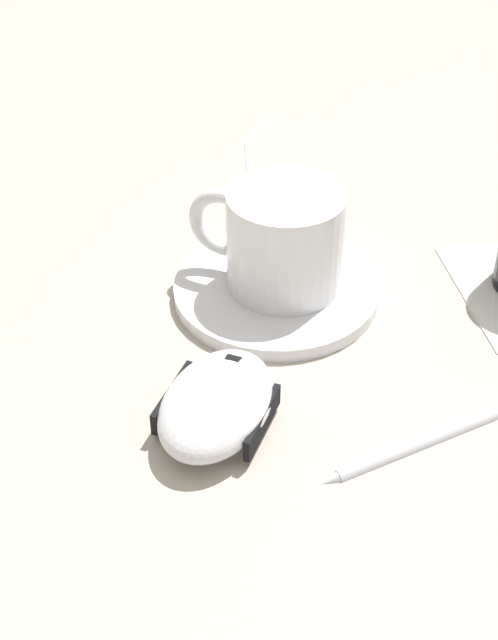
{
  "coord_description": "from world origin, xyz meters",
  "views": [
    {
      "loc": [
        0.08,
        -0.48,
        0.39
      ],
      "look_at": [
        -0.07,
        -0.05,
        0.03
      ],
      "focal_mm": 50.0,
      "sensor_mm": 36.0,
      "label": 1
    }
  ],
  "objects_px": {
    "computer_mouse": "(217,404)",
    "coffee_cup": "(282,239)",
    "pen": "(427,437)",
    "saucer": "(276,291)"
  },
  "relations": [
    {
      "from": "computer_mouse",
      "to": "pen",
      "type": "relative_size",
      "value": 0.9
    },
    {
      "from": "saucer",
      "to": "computer_mouse",
      "type": "bearing_deg",
      "value": -87.52
    },
    {
      "from": "coffee_cup",
      "to": "computer_mouse",
      "type": "height_order",
      "value": "coffee_cup"
    },
    {
      "from": "computer_mouse",
      "to": "saucer",
      "type": "bearing_deg",
      "value": 92.48
    },
    {
      "from": "saucer",
      "to": "pen",
      "type": "xyz_separation_m",
      "value": [
        0.13,
        -0.11,
        -0.0
      ]
    },
    {
      "from": "saucer",
      "to": "coffee_cup",
      "type": "bearing_deg",
      "value": 67.33
    },
    {
      "from": "coffee_cup",
      "to": "computer_mouse",
      "type": "relative_size",
      "value": 1.15
    },
    {
      "from": "computer_mouse",
      "to": "pen",
      "type": "xyz_separation_m",
      "value": [
        0.12,
        0.03,
        -0.01
      ]
    },
    {
      "from": "saucer",
      "to": "coffee_cup",
      "type": "height_order",
      "value": "coffee_cup"
    },
    {
      "from": "computer_mouse",
      "to": "coffee_cup",
      "type": "bearing_deg",
      "value": 91.63
    }
  ]
}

